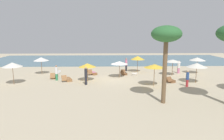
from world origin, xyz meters
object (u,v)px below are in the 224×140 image
(lounger_4, at_px, (169,80))
(person_0, at_px, (86,75))
(umbrella_0, at_px, (119,63))
(umbrella_1, at_px, (87,65))
(umbrella_6, at_px, (197,65))
(palm_0, at_px, (166,37))
(umbrella_5, at_px, (173,61))
(dog, at_px, (134,74))
(surfboard, at_px, (59,72))
(umbrella_8, at_px, (155,66))
(umbrella_4, at_px, (41,59))
(umbrella_3, at_px, (197,59))
(person_1, at_px, (126,64))
(umbrella_7, at_px, (12,65))
(person_2, at_px, (56,73))
(person_3, at_px, (179,67))
(lounger_0, at_px, (68,79))
(lounger_3, at_px, (93,73))
(lounger_1, at_px, (124,73))
(umbrella_2, at_px, (138,58))
(person_4, at_px, (187,78))
(lounger_2, at_px, (55,77))

(lounger_4, relative_size, person_0, 0.94)
(umbrella_0, bearing_deg, umbrella_1, -155.30)
(umbrella_6, height_order, palm_0, palm_0)
(person_0, bearing_deg, umbrella_5, 22.84)
(dog, distance_m, surfboard, 10.54)
(palm_0, xyz_separation_m, surfboard, (-11.02, 12.96, -5.01))
(umbrella_6, bearing_deg, umbrella_5, 109.09)
(umbrella_8, bearing_deg, umbrella_4, 154.63)
(umbrella_4, height_order, umbrella_6, umbrella_4)
(umbrella_3, height_order, person_1, umbrella_3)
(umbrella_7, xyz_separation_m, person_2, (4.09, 1.69, -1.21))
(person_3, relative_size, dog, 2.23)
(lounger_0, height_order, person_0, person_0)
(umbrella_3, distance_m, umbrella_4, 20.43)
(lounger_4, bearing_deg, lounger_3, 154.24)
(umbrella_3, xyz_separation_m, lounger_1, (-9.73, -0.16, -1.79))
(umbrella_1, distance_m, person_1, 7.79)
(umbrella_2, height_order, umbrella_5, umbrella_2)
(umbrella_2, height_order, surfboard, umbrella_2)
(umbrella_1, xyz_separation_m, lounger_1, (4.35, 3.66, -1.64))
(palm_0, distance_m, surfboard, 17.73)
(umbrella_6, distance_m, person_3, 5.34)
(person_4, bearing_deg, person_1, 121.79)
(lounger_3, distance_m, person_0, 5.45)
(umbrella_6, relative_size, lounger_1, 1.26)
(umbrella_4, distance_m, lounger_2, 3.71)
(umbrella_3, height_order, person_3, umbrella_3)
(umbrella_2, height_order, person_3, umbrella_2)
(umbrella_1, xyz_separation_m, person_1, (4.92, 5.98, -0.85))
(umbrella_6, distance_m, palm_0, 8.75)
(umbrella_4, relative_size, lounger_2, 1.29)
(umbrella_5, distance_m, surfboard, 15.37)
(person_0, distance_m, palm_0, 9.55)
(umbrella_5, bearing_deg, umbrella_8, -124.78)
(lounger_2, height_order, lounger_3, lounger_3)
(umbrella_4, xyz_separation_m, lounger_1, (10.70, -0.36, -1.82))
(umbrella_2, bearing_deg, umbrella_7, -155.72)
(umbrella_2, xyz_separation_m, person_1, (-1.46, 0.84, -1.03))
(umbrella_5, relative_size, person_3, 1.21)
(lounger_2, height_order, person_2, person_2)
(lounger_4, height_order, palm_0, palm_0)
(palm_0, bearing_deg, umbrella_0, 107.44)
(person_0, bearing_deg, person_3, 26.11)
(lounger_4, bearing_deg, lounger_0, 176.05)
(umbrella_4, height_order, palm_0, palm_0)
(lounger_2, xyz_separation_m, lounger_4, (13.20, -2.20, -0.00))
(person_0, height_order, dog, person_0)
(umbrella_7, distance_m, umbrella_8, 14.64)
(person_2, bearing_deg, lounger_4, -4.48)
(umbrella_1, bearing_deg, umbrella_8, -18.21)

